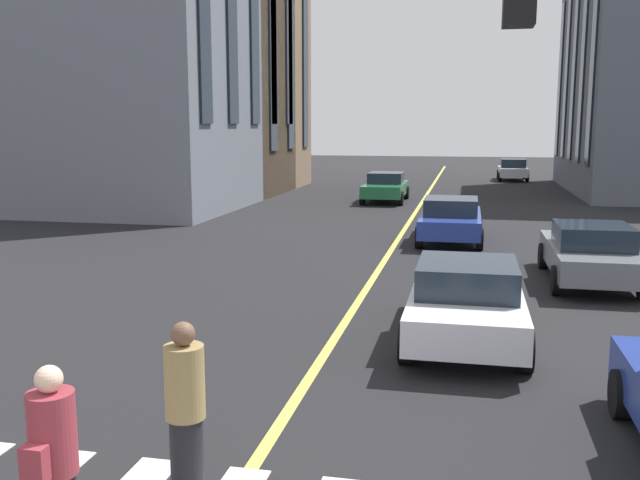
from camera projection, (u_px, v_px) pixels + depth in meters
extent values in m
cube|color=#D8C64C|center=(401.00, 235.00, 22.95)|extent=(80.00, 0.16, 0.01)
cube|color=silver|center=(466.00, 305.00, 11.74)|extent=(4.40, 1.80, 0.55)
cube|color=#19232D|center=(467.00, 277.00, 11.44)|extent=(1.85, 1.58, 0.50)
cylinder|color=black|center=(420.00, 297.00, 13.36)|extent=(0.64, 0.22, 0.64)
cylinder|color=black|center=(514.00, 302.00, 13.01)|extent=(0.64, 0.22, 0.64)
cylinder|color=black|center=(407.00, 343.00, 10.56)|extent=(0.64, 0.22, 0.64)
cylinder|color=black|center=(525.00, 351.00, 10.20)|extent=(0.64, 0.22, 0.64)
cube|color=silver|center=(513.00, 172.00, 45.80)|extent=(3.90, 1.75, 0.55)
cube|color=#19232D|center=(513.00, 163.00, 45.52)|extent=(1.64, 1.54, 0.55)
cylinder|color=black|center=(498.00, 174.00, 47.26)|extent=(0.60, 0.21, 0.60)
cylinder|color=black|center=(524.00, 175.00, 46.92)|extent=(0.60, 0.21, 0.60)
cylinder|color=black|center=(500.00, 177.00, 44.78)|extent=(0.60, 0.21, 0.60)
cylinder|color=black|center=(527.00, 177.00, 44.43)|extent=(0.60, 0.21, 0.60)
cylinder|color=black|center=(621.00, 394.00, 8.61)|extent=(0.60, 0.21, 0.60)
cube|color=navy|center=(451.00, 222.00, 21.73)|extent=(4.40, 1.80, 0.55)
cube|color=#19232D|center=(451.00, 206.00, 21.44)|extent=(1.85, 1.58, 0.50)
cylinder|color=black|center=(425.00, 224.00, 23.36)|extent=(0.64, 0.22, 0.64)
cylinder|color=black|center=(478.00, 225.00, 23.00)|extent=(0.64, 0.22, 0.64)
cylinder|color=black|center=(419.00, 237.00, 20.56)|extent=(0.64, 0.22, 0.64)
cylinder|color=black|center=(479.00, 239.00, 20.20)|extent=(0.64, 0.22, 0.64)
cube|color=#1E6038|center=(385.00, 189.00, 32.97)|extent=(4.40, 1.80, 0.55)
cube|color=#19232D|center=(386.00, 178.00, 33.09)|extent=(1.85, 1.58, 0.50)
cylinder|color=black|center=(401.00, 198.00, 31.43)|extent=(0.64, 0.22, 0.64)
cylinder|color=black|center=(363.00, 198.00, 31.79)|extent=(0.64, 0.22, 0.64)
cylinder|color=black|center=(406.00, 192.00, 34.23)|extent=(0.64, 0.22, 0.64)
cylinder|color=black|center=(371.00, 192.00, 34.59)|extent=(0.64, 0.22, 0.64)
cube|color=slate|center=(590.00, 257.00, 16.01)|extent=(4.40, 1.80, 0.55)
cube|color=#19232D|center=(593.00, 236.00, 15.71)|extent=(1.85, 1.58, 0.50)
cylinder|color=black|center=(543.00, 256.00, 17.63)|extent=(0.64, 0.22, 0.64)
cylinder|color=black|center=(616.00, 258.00, 17.27)|extent=(0.64, 0.22, 0.64)
cylinder|color=black|center=(557.00, 280.00, 14.83)|extent=(0.64, 0.22, 0.64)
cylinder|color=maroon|center=(52.00, 433.00, 5.58)|extent=(0.38, 0.38, 0.68)
sphere|color=beige|center=(49.00, 379.00, 5.50)|extent=(0.22, 0.22, 0.22)
cube|color=maroon|center=(35.00, 464.00, 5.36)|extent=(0.12, 0.20, 0.28)
cylinder|color=black|center=(187.00, 458.00, 6.70)|extent=(0.32, 0.32, 0.83)
cylinder|color=#997F4C|center=(185.00, 382.00, 6.58)|extent=(0.38, 0.38, 0.71)
sphere|color=brown|center=(183.00, 334.00, 6.50)|extent=(0.23, 0.23, 0.23)
sphere|color=green|center=(519.00, 10.00, 6.67)|extent=(0.18, 0.18, 0.18)
cube|color=#846B51|center=(202.00, 39.00, 38.28)|extent=(10.43, 9.84, 16.50)
cube|color=#19232D|center=(272.00, 20.00, 33.85)|extent=(1.10, 0.10, 12.54)
cube|color=#19232D|center=(290.00, 30.00, 37.20)|extent=(1.10, 0.10, 12.54)
cube|color=#19232D|center=(305.00, 38.00, 40.56)|extent=(1.10, 0.10, 12.54)
cube|color=#19232D|center=(593.00, 63.00, 31.70)|extent=(1.10, 0.10, 9.27)
cube|color=#19232D|center=(583.00, 69.00, 34.63)|extent=(1.10, 0.10, 9.27)
cube|color=#19232D|center=(574.00, 73.00, 37.57)|extent=(1.10, 0.10, 9.27)
cube|color=#19232D|center=(566.00, 77.00, 40.50)|extent=(1.10, 0.10, 9.27)
cube|color=#19232D|center=(560.00, 80.00, 43.44)|extent=(1.10, 0.10, 9.27)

